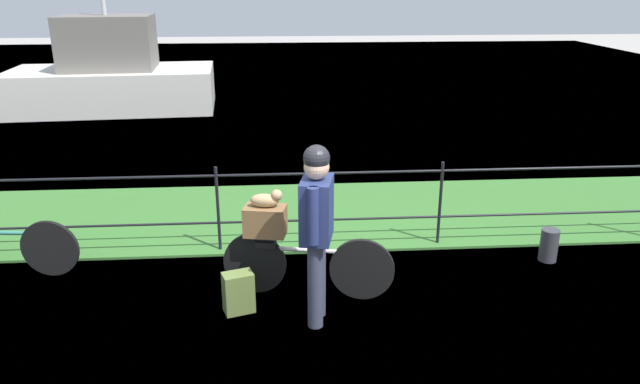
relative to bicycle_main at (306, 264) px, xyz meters
name	(u,v)px	position (x,y,z in m)	size (l,w,h in m)	color
ground_plane	(349,339)	(0.34, -0.82, -0.34)	(60.00, 60.00, 0.00)	#9E9993
grass_strip	(323,214)	(0.34, 2.15, -0.32)	(27.00, 2.40, 0.03)	#38702D
harbor_water	(299,98)	(0.34, 10.59, -0.34)	(30.00, 30.00, 0.00)	slate
iron_fence	(331,200)	(0.34, 1.09, 0.27)	(18.04, 0.04, 1.03)	black
bicycle_main	(306,264)	(0.00, 0.00, 0.00)	(1.68, 0.39, 0.64)	black
wooden_crate	(265,221)	(-0.39, 0.08, 0.44)	(0.40, 0.25, 0.29)	brown
terrier_dog	(267,199)	(-0.36, 0.07, 0.67)	(0.32, 0.19, 0.18)	tan
cyclist_person	(317,220)	(0.08, -0.47, 0.66)	(0.33, 0.53, 1.68)	#383D51
backpack_on_paving	(238,293)	(-0.65, -0.27, -0.14)	(0.28, 0.18, 0.40)	olive
mooring_bollard	(549,245)	(2.76, 0.59, -0.15)	(0.20, 0.20, 0.37)	#38383D
moored_boat_near	(112,76)	(-4.20, 9.46, 0.46)	(4.92, 2.71, 3.81)	silver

